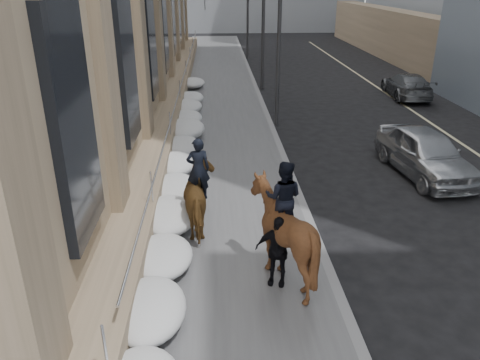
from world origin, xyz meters
name	(u,v)px	position (x,y,z in m)	size (l,w,h in m)	color
ground	(222,325)	(0.00, 0.00, 0.00)	(140.00, 140.00, 0.00)	black
sidewalk	(217,154)	(0.00, 10.00, 0.06)	(5.00, 80.00, 0.12)	#494A4C
curb	(282,152)	(2.62, 10.00, 0.06)	(0.24, 80.00, 0.12)	slate
lane_line	(471,150)	(10.50, 10.00, 0.01)	(0.15, 70.00, 0.01)	#BFB78C
streetlight_mid	(276,26)	(2.74, 14.00, 4.58)	(1.71, 0.24, 8.00)	#2D2D30
streetlight_far	(246,3)	(2.74, 34.00, 4.58)	(1.71, 0.24, 8.00)	#2D2D30
traffic_signal	(248,23)	(2.07, 22.00, 4.00)	(4.10, 0.22, 6.00)	#2D2D30
snow_bank	(178,162)	(-1.42, 8.11, 0.47)	(1.70, 18.10, 0.76)	silver
mounted_horse_left	(202,196)	(-0.45, 3.87, 1.12)	(1.27, 2.29, 2.59)	#4F3517
mounted_horse_right	(282,230)	(1.40, 1.51, 1.34)	(2.36, 2.52, 2.80)	#422512
pedestrian	(277,251)	(1.28, 1.24, 0.97)	(0.99, 0.41, 1.69)	black
car_silver	(425,153)	(7.39, 7.61, 0.83)	(1.97, 4.88, 1.66)	#B3B6BB
car_grey	(407,85)	(11.27, 19.24, 0.71)	(1.99, 4.89, 1.42)	#55595D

